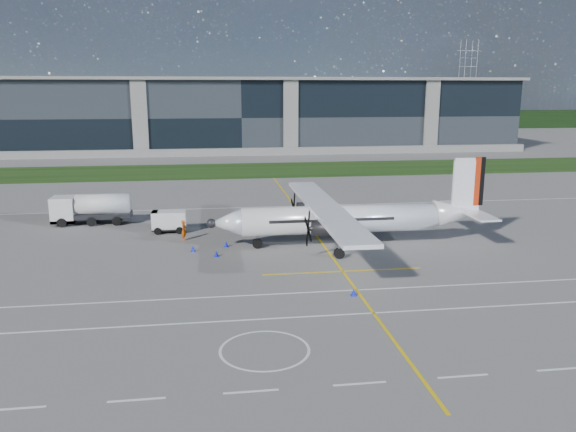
{
  "coord_description": "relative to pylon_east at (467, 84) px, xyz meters",
  "views": [
    {
      "loc": [
        -6.49,
        -44.74,
        13.22
      ],
      "look_at": [
        -0.07,
        1.45,
        2.65
      ],
      "focal_mm": 35.0,
      "sensor_mm": 36.0,
      "label": 1
    }
  ],
  "objects": [
    {
      "name": "grass_strip",
      "position": [
        -85.0,
        -102.0,
        -14.98
      ],
      "size": [
        400.0,
        18.0,
        0.04
      ],
      "primitive_type": "cube",
      "color": "#15330E",
      "rests_on": "ground"
    },
    {
      "name": "pylon_east",
      "position": [
        0.0,
        0.0,
        0.0
      ],
      "size": [
        9.0,
        4.6,
        30.0
      ],
      "primitive_type": null,
      "color": "gray",
      "rests_on": "ground"
    },
    {
      "name": "ground",
      "position": [
        -85.0,
        -110.0,
        -15.0
      ],
      "size": [
        400.0,
        400.0,
        0.0
      ],
      "primitive_type": "plane",
      "color": "#595755",
      "rests_on": "ground"
    },
    {
      "name": "terminal_building",
      "position": [
        -85.0,
        -70.0,
        -7.5
      ],
      "size": [
        120.0,
        20.0,
        15.0
      ],
      "primitive_type": "cube",
      "color": "black",
      "rests_on": "ground"
    },
    {
      "name": "safety_cone_nose_port",
      "position": [
        -91.24,
        -150.87,
        -14.75
      ],
      "size": [
        0.36,
        0.36,
        0.5
      ],
      "primitive_type": "cone",
      "color": "#0B18CA",
      "rests_on": "ground"
    },
    {
      "name": "safety_cone_nose_stbd",
      "position": [
        -90.37,
        -148.09,
        -14.75
      ],
      "size": [
        0.36,
        0.36,
        0.5
      ],
      "primitive_type": "cone",
      "color": "#0B18CA",
      "rests_on": "ground"
    },
    {
      "name": "turboprop_aircraft",
      "position": [
        -79.76,
        -148.93,
        -11.27
      ],
      "size": [
        23.98,
        24.87,
        7.46
      ],
      "primitive_type": null,
      "color": "white",
      "rests_on": "ground"
    },
    {
      "name": "ground_crew_person",
      "position": [
        -94.02,
        -145.35,
        -13.95
      ],
      "size": [
        0.84,
        1.0,
        2.09
      ],
      "primitive_type": "imported",
      "rotation": [
        0.0,
        0.0,
        1.26
      ],
      "color": "#F25907",
      "rests_on": "ground"
    },
    {
      "name": "fuel_tanker_truck",
      "position": [
        -103.99,
        -137.69,
        -13.5
      ],
      "size": [
        8.01,
        2.6,
        3.0
      ],
      "primitive_type": null,
      "color": "silver",
      "rests_on": "ground"
    },
    {
      "name": "safety_cone_stbdwing",
      "position": [
        -81.67,
        -137.1,
        -14.75
      ],
      "size": [
        0.36,
        0.36,
        0.5
      ],
      "primitive_type": "cone",
      "color": "#0B18CA",
      "rests_on": "ground"
    },
    {
      "name": "baggage_tug",
      "position": [
        -95.54,
        -142.17,
        -14.0
      ],
      "size": [
        3.34,
        2.0,
        2.0
      ],
      "primitive_type": null,
      "color": "silver",
      "rests_on": "ground"
    },
    {
      "name": "yellow_taxiway_centerline",
      "position": [
        -82.0,
        -140.0,
        -14.99
      ],
      "size": [
        0.2,
        70.0,
        0.01
      ],
      "primitive_type": "cube",
      "color": "yellow",
      "rests_on": "ground"
    },
    {
      "name": "safety_cone_portwing",
      "position": [
        -82.45,
        -160.96,
        -14.75
      ],
      "size": [
        0.36,
        0.36,
        0.5
      ],
      "primitive_type": "cone",
      "color": "#0B18CA",
      "rests_on": "ground"
    },
    {
      "name": "tree_line",
      "position": [
        -85.0,
        -10.0,
        -12.0
      ],
      "size": [
        400.0,
        6.0,
        6.0
      ],
      "primitive_type": "cube",
      "color": "black",
      "rests_on": "ground"
    },
    {
      "name": "safety_cone_fwd",
      "position": [
        -93.16,
        -149.16,
        -14.75
      ],
      "size": [
        0.36,
        0.36,
        0.5
      ],
      "primitive_type": "cone",
      "color": "#0B18CA",
      "rests_on": "ground"
    },
    {
      "name": "white_lane_line",
      "position": [
        -85.0,
        -164.0,
        -14.99
      ],
      "size": [
        90.0,
        0.15,
        0.01
      ],
      "primitive_type": "cube",
      "color": "white",
      "rests_on": "ground"
    }
  ]
}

